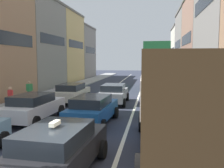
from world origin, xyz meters
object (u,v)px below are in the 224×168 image
at_px(removalist_box_truck, 178,101).
at_px(pedestrian_mid_sidewalk, 11,98).
at_px(sedan_centre_lane_second, 93,109).
at_px(pedestrian_near_kerb, 29,90).
at_px(bus_mid_queue_primary, 157,64).
at_px(taxi_centre_lane_front, 58,149).
at_px(sedan_right_lane_behind_truck, 159,101).
at_px(sedan_left_lane_third, 72,92).
at_px(wagon_left_lane_second, 34,107).
at_px(hatchback_centre_lane_third, 114,93).

distance_m(removalist_box_truck, pedestrian_mid_sidewalk, 11.40).
bearing_deg(sedan_centre_lane_second, pedestrian_near_kerb, 51.69).
distance_m(bus_mid_queue_primary, pedestrian_near_kerb, 14.55).
distance_m(removalist_box_truck, bus_mid_queue_primary, 19.89).
xyz_separation_m(taxi_centre_lane_front, bus_mid_queue_primary, (3.28, 21.82, 2.03)).
bearing_deg(pedestrian_near_kerb, taxi_centre_lane_front, -17.70).
bearing_deg(sedan_right_lane_behind_truck, pedestrian_mid_sidewalk, 94.37).
height_order(sedan_left_lane_third, pedestrian_near_kerb, pedestrian_near_kerb).
bearing_deg(wagon_left_lane_second, hatchback_centre_lane_third, -27.48).
height_order(bus_mid_queue_primary, pedestrian_mid_sidewalk, bus_mid_queue_primary).
xyz_separation_m(taxi_centre_lane_front, pedestrian_mid_sidewalk, (-6.24, 7.75, 0.15)).
height_order(wagon_left_lane_second, sedan_right_lane_behind_truck, same).
bearing_deg(sedan_right_lane_behind_truck, pedestrian_near_kerb, 71.61).
relative_size(sedan_centre_lane_second, sedan_right_lane_behind_truck, 1.00).
xyz_separation_m(wagon_left_lane_second, pedestrian_mid_sidewalk, (-2.51, 1.85, 0.15)).
xyz_separation_m(hatchback_centre_lane_third, pedestrian_mid_sidewalk, (-6.04, -4.13, 0.15)).
distance_m(wagon_left_lane_second, sedan_right_lane_behind_truck, 7.54).
relative_size(sedan_left_lane_third, sedan_right_lane_behind_truck, 0.99).
bearing_deg(sedan_centre_lane_second, sedan_right_lane_behind_truck, -44.05).
xyz_separation_m(sedan_centre_lane_second, sedan_left_lane_third, (-3.15, 6.05, 0.00)).
bearing_deg(wagon_left_lane_second, pedestrian_mid_sidewalk, 56.70).
height_order(taxi_centre_lane_front, bus_mid_queue_primary, bus_mid_queue_primary).
xyz_separation_m(sedan_left_lane_third, pedestrian_near_kerb, (-3.53, -0.06, 0.15)).
xyz_separation_m(hatchback_centre_lane_third, pedestrian_near_kerb, (-6.85, -0.12, 0.15)).
xyz_separation_m(sedan_right_lane_behind_truck, bus_mid_queue_primary, (0.15, 12.82, 2.03)).
xyz_separation_m(taxi_centre_lane_front, hatchback_centre_lane_third, (-0.21, 11.88, -0.00)).
xyz_separation_m(sedan_right_lane_behind_truck, pedestrian_mid_sidewalk, (-9.38, -1.25, 0.15)).
xyz_separation_m(sedan_left_lane_third, pedestrian_mid_sidewalk, (-2.71, -4.08, 0.15)).
xyz_separation_m(removalist_box_truck, pedestrian_near_kerb, (-10.57, 9.82, -1.03)).
relative_size(removalist_box_truck, pedestrian_near_kerb, 4.68).
height_order(sedan_right_lane_behind_truck, pedestrian_near_kerb, pedestrian_near_kerb).
bearing_deg(pedestrian_mid_sidewalk, taxi_centre_lane_front, 68.46).
height_order(removalist_box_truck, hatchback_centre_lane_third, removalist_box_truck).
height_order(hatchback_centre_lane_third, pedestrian_near_kerb, pedestrian_near_kerb).
relative_size(wagon_left_lane_second, pedestrian_near_kerb, 2.65).
bearing_deg(sedan_left_lane_third, sedan_right_lane_behind_truck, -112.04).
distance_m(wagon_left_lane_second, sedan_left_lane_third, 5.93).
height_order(removalist_box_truck, sedan_centre_lane_second, removalist_box_truck).
height_order(taxi_centre_lane_front, sedan_centre_lane_second, taxi_centre_lane_front).
bearing_deg(hatchback_centre_lane_third, sedan_centre_lane_second, 177.72).
distance_m(sedan_centre_lane_second, pedestrian_mid_sidewalk, 6.18).
relative_size(taxi_centre_lane_front, bus_mid_queue_primary, 0.42).
relative_size(wagon_left_lane_second, sedan_left_lane_third, 1.01).
height_order(sedan_left_lane_third, bus_mid_queue_primary, bus_mid_queue_primary).
distance_m(sedan_left_lane_third, sedan_right_lane_behind_truck, 7.25).
xyz_separation_m(removalist_box_truck, bus_mid_queue_primary, (-0.23, 19.87, 0.86)).
height_order(sedan_centre_lane_second, sedan_right_lane_behind_truck, same).
bearing_deg(taxi_centre_lane_front, pedestrian_near_kerb, 34.36).
bearing_deg(bus_mid_queue_primary, taxi_centre_lane_front, 173.72).
relative_size(sedan_right_lane_behind_truck, pedestrian_near_kerb, 2.65).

